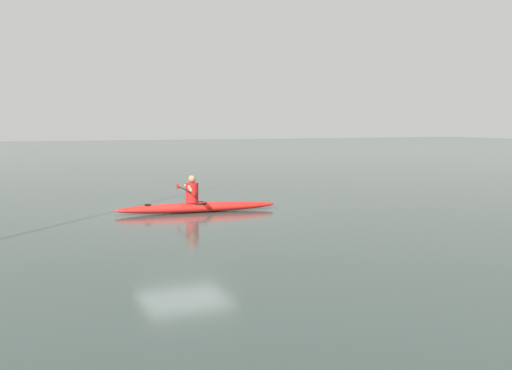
% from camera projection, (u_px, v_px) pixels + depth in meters
% --- Properties ---
extents(ground_plane, '(160.00, 160.00, 0.00)m').
position_uv_depth(ground_plane, '(184.00, 214.00, 17.30)').
color(ground_plane, '#384742').
extents(kayak, '(4.71, 0.96, 0.28)m').
position_uv_depth(kayak, '(197.00, 207.00, 17.56)').
color(kayak, red).
rests_on(kayak, ground).
extents(kayaker, '(0.50, 2.35, 0.77)m').
position_uv_depth(kayaker, '(191.00, 191.00, 17.46)').
color(kayaker, red).
rests_on(kayaker, kayak).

